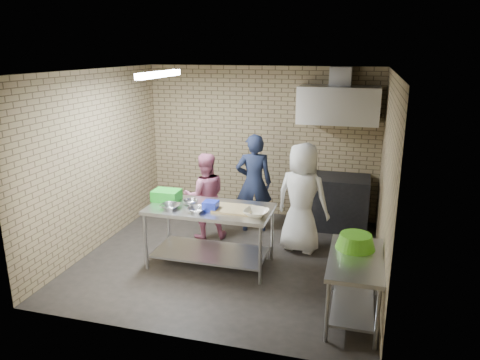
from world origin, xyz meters
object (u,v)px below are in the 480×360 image
at_px(woman_pink, 205,196).
at_px(blue_tub, 211,206).
at_px(man_navy, 254,183).
at_px(bottle_green, 367,110).
at_px(side_counter, 354,287).
at_px(woman_white, 302,198).
at_px(stove, 332,202).
at_px(green_crate, 167,195).
at_px(bottle_red, 342,108).
at_px(prep_table, 210,236).
at_px(green_basin, 356,241).

bearing_deg(woman_pink, blue_tub, 88.75).
bearing_deg(man_navy, bottle_green, -171.64).
height_order(side_counter, woman_pink, woman_pink).
distance_m(side_counter, woman_white, 1.92).
xyz_separation_m(side_counter, stove, (-0.45, 2.75, 0.08)).
bearing_deg(woman_white, green_crate, 36.22).
bearing_deg(stove, bottle_red, 78.23).
relative_size(side_counter, blue_tub, 6.26).
bearing_deg(prep_table, side_counter, -22.50).
xyz_separation_m(side_counter, bottle_red, (-0.40, 2.99, 1.65)).
bearing_deg(bottle_red, woman_white, -108.19).
distance_m(prep_table, woman_pink, 1.02).
xyz_separation_m(green_crate, bottle_red, (2.31, 2.04, 1.09)).
height_order(stove, blue_tub, blue_tub).
relative_size(stove, man_navy, 0.72).
distance_m(green_basin, woman_white, 1.63).
bearing_deg(man_navy, stove, -173.46).
bearing_deg(blue_tub, bottle_red, 55.40).
distance_m(green_crate, green_basin, 2.78).
relative_size(green_crate, woman_white, 0.23).
bearing_deg(prep_table, man_navy, 78.69).
bearing_deg(woman_white, stove, -94.09).
xyz_separation_m(prep_table, stove, (1.56, 1.92, 0.02)).
distance_m(side_counter, stove, 2.79).
relative_size(green_basin, bottle_green, 3.07).
bearing_deg(green_crate, bottle_green, 36.97).
bearing_deg(woman_white, side_counter, 132.21).
distance_m(side_counter, green_basin, 0.52).
bearing_deg(bottle_red, blue_tub, -124.60).
bearing_deg(green_basin, bottle_red, 97.90).
height_order(man_navy, woman_white, woman_white).
bearing_deg(blue_tub, stove, 53.24).
distance_m(blue_tub, bottle_red, 2.96).
relative_size(prep_table, woman_pink, 1.23).
relative_size(bottle_green, woman_pink, 0.11).
bearing_deg(woman_pink, stove, -177.61).
bearing_deg(prep_table, green_basin, -16.31).
bearing_deg(blue_tub, woman_white, 39.65).
height_order(stove, bottle_green, bottle_green).
bearing_deg(blue_tub, green_crate, 163.65).
bearing_deg(side_counter, bottle_green, 90.00).
xyz_separation_m(green_basin, man_navy, (-1.70, 2.00, -0.01)).
height_order(prep_table, bottle_green, bottle_green).
relative_size(prep_table, green_basin, 3.75).
distance_m(stove, man_navy, 1.42).
distance_m(stove, bottle_green, 1.65).
distance_m(bottle_red, woman_pink, 2.71).
relative_size(man_navy, woman_white, 0.99).
xyz_separation_m(green_basin, woman_pink, (-2.38, 1.48, -0.13)).
xyz_separation_m(blue_tub, man_navy, (0.23, 1.52, -0.10)).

